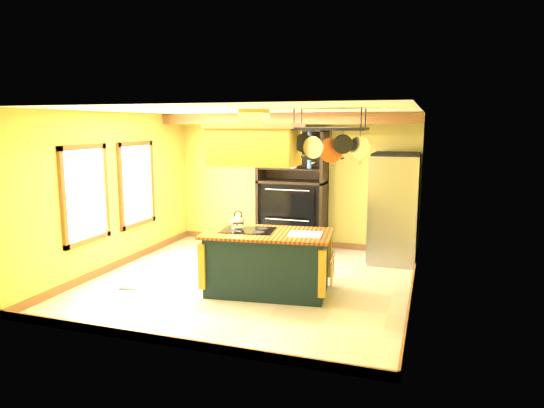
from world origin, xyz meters
The scene contains 15 objects.
floor centered at (0.00, 0.00, 0.00)m, with size 5.00×5.00×0.00m, color beige.
ceiling centered at (0.00, 0.00, 2.70)m, with size 5.00×5.00×0.00m, color white.
wall_back centered at (0.00, 2.50, 1.35)m, with size 5.00×0.02×2.70m, color gold.
wall_front centered at (0.00, -2.50, 1.35)m, with size 5.00×0.02×2.70m, color gold.
wall_left centered at (-2.50, 0.00, 1.35)m, with size 0.02×5.00×2.70m, color gold.
wall_right centered at (2.50, 0.00, 1.35)m, with size 0.02×5.00×2.70m, color gold.
ceiling_beam centered at (0.00, 1.70, 2.59)m, with size 5.00×0.15×0.20m, color #98572F.
window_near centered at (-2.47, -0.80, 1.40)m, with size 0.06×1.06×1.56m.
window_far centered at (-2.47, 0.60, 1.40)m, with size 0.06×1.06×1.56m.
kitchen_island centered at (0.43, -0.43, 0.47)m, with size 1.98×1.25×1.11m.
range_hood centered at (0.23, -0.43, 2.23)m, with size 1.32×0.75×0.80m.
pot_rack centered at (1.34, -0.42, 2.32)m, with size 1.08×0.50×0.74m.
refrigerator centered at (2.06, 1.90, 0.95)m, with size 0.84×0.99×1.95m.
hutch centered at (0.05, 2.24, 0.92)m, with size 1.36×0.62×2.41m.
floor_register centered at (-1.64, -0.98, 0.01)m, with size 0.28×0.12×0.01m, color black.
Camera 1 is at (2.70, -7.01, 2.48)m, focal length 32.00 mm.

